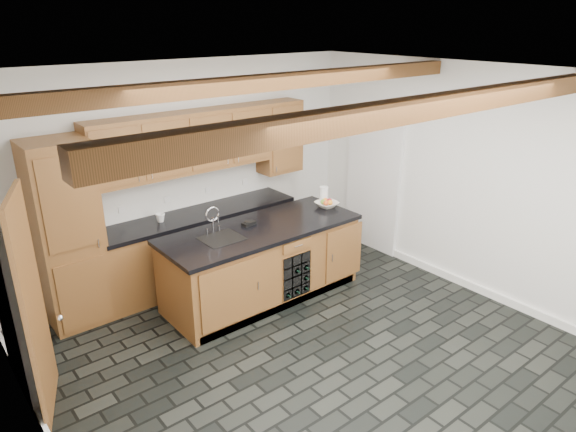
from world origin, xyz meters
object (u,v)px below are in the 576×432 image
Objects in this scene: island at (263,262)px; paper_towel at (324,196)px; fruit_bowl at (327,204)px; kitchen_scale at (249,223)px.

paper_towel is at bearing 7.09° from island.
fruit_bowl reaches higher than island.
island is at bearing -172.91° from paper_towel.
island is at bearing -71.03° from kitchen_scale.
kitchen_scale is 0.76× the size of paper_towel.
kitchen_scale is at bearing 179.09° from paper_towel.
kitchen_scale is 0.64× the size of fruit_bowl.
paper_towel reaches higher than island.
kitchen_scale is at bearing 173.89° from fruit_bowl.
fruit_bowl is 0.14m from paper_towel.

